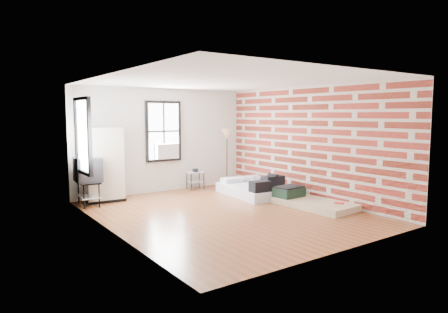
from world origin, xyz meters
TOP-DOWN VIEW (x-y plane):
  - ground at (0.00, 0.00)m, footprint 6.00×6.00m
  - room_shell at (0.23, 0.36)m, footprint 5.02×6.02m
  - mattress_main at (1.74, 1.10)m, footprint 1.57×2.02m
  - mattress_bare at (1.92, -0.55)m, footprint 1.10×1.90m
  - wardrobe at (-1.76, 2.65)m, footprint 0.94×0.58m
  - side_table at (0.85, 2.72)m, footprint 0.48×0.40m
  - floor_lamp at (1.89, 2.65)m, footprint 0.36×0.36m
  - tv_stand at (-2.21, 2.40)m, footprint 0.61×0.83m

SIDE VIEW (x-z plane):
  - ground at x=0.00m, z-range 0.00..0.00m
  - mattress_bare at x=1.92m, z-range -0.08..0.32m
  - mattress_main at x=1.74m, z-range -0.14..0.47m
  - side_table at x=0.85m, z-range 0.10..0.68m
  - tv_stand at x=-2.21m, z-range 0.25..1.37m
  - wardrobe at x=-1.76m, z-range 0.00..1.79m
  - floor_lamp at x=1.89m, z-range 0.60..2.30m
  - room_shell at x=0.23m, z-range 0.33..3.14m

